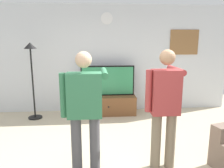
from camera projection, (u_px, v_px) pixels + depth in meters
back_wall at (107, 59)px, 5.58m from camera, size 6.40×0.10×2.70m
tv_stand at (108, 105)px, 5.46m from camera, size 1.37×0.56×0.46m
television at (108, 81)px, 5.38m from camera, size 1.32×0.07×0.74m
wall_clock at (107, 18)px, 5.32m from camera, size 0.29×0.03×0.29m
framed_picture at (184, 42)px, 5.59m from camera, size 0.74×0.04×0.63m
floor_lamp at (31, 65)px, 4.93m from camera, size 0.32×0.32×1.78m
person_standing_nearer_lamp at (85, 107)px, 2.85m from camera, size 0.63×0.78×1.70m
person_standing_nearer_couch at (165, 104)px, 3.02m from camera, size 0.56×0.78×1.71m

